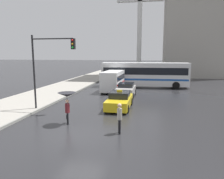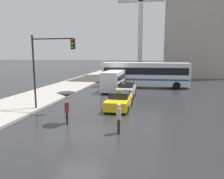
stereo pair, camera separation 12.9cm
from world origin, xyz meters
TOP-DOWN VIEW (x-y plane):
  - ground_plane at (0.00, 0.00)m, footprint 300.00×300.00m
  - taxi at (1.20, 6.67)m, footprint 1.91×4.42m
  - sedan_red at (1.05, 11.97)m, footprint 1.91×4.01m
  - ambulance_van at (-0.95, 15.04)m, footprint 2.22×5.35m
  - city_bus at (2.71, 19.02)m, footprint 11.74×3.07m
  - pedestrian_with_umbrella at (-1.43, 1.72)m, footprint 1.17×1.17m
  - pedestrian_man at (2.14, 0.67)m, footprint 0.35×0.44m
  - traffic_light at (-3.99, 4.59)m, footprint 3.55×0.38m
  - monument_cross at (0.63, 36.91)m, footprint 9.65×0.90m

SIDE VIEW (x-z plane):
  - ground_plane at x=0.00m, z-range 0.00..0.00m
  - taxi at x=1.20m, z-range -0.13..1.42m
  - sedan_red at x=1.05m, z-range -0.04..1.37m
  - pedestrian_man at x=2.14m, z-range 0.16..1.93m
  - ambulance_van at x=-0.95m, z-range 0.13..2.58m
  - pedestrian_with_umbrella at x=-1.43m, z-range 0.69..2.78m
  - city_bus at x=2.71m, z-range 0.19..3.54m
  - traffic_light at x=-3.99m, z-range 1.15..7.11m
  - monument_cross at x=0.63m, z-range 1.47..23.39m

